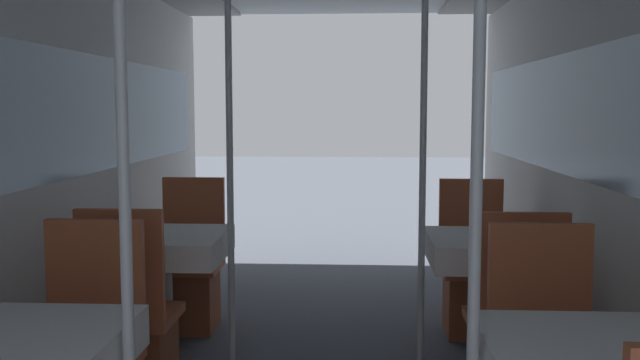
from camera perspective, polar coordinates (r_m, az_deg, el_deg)
name	(u,v)px	position (r m, az deg, el deg)	size (l,w,h in m)	color
wall_left	(23,170)	(3.58, -22.66, 0.78)	(0.05, 6.75, 2.29)	silver
wall_right	(626,172)	(3.43, 23.26, 0.56)	(0.05, 6.75, 2.29)	silver
support_pole_left_0	(125,212)	(2.32, -15.34, -2.50)	(0.04, 0.04, 2.29)	silver
dining_table_left_1	(164,250)	(4.24, -12.37, -5.51)	(0.70, 0.70, 0.75)	#4C4C51
chair_left_near_1	(133,343)	(3.78, -14.71, -12.48)	(0.42, 0.42, 1.00)	brown
chair_left_far_1	(189,284)	(4.88, -10.40, -8.20)	(0.42, 0.42, 1.00)	brown
support_pole_left_1	(230,165)	(4.08, -7.22, 1.18)	(0.04, 0.04, 2.29)	silver
support_pole_right_0	(476,215)	(2.23, 12.35, -2.76)	(0.04, 0.04, 2.29)	silver
dining_table_right_1	(491,254)	(4.16, 13.54, -5.77)	(0.70, 0.70, 0.75)	#4C4C51
chair_right_near_1	(512,350)	(3.68, 15.10, -12.97)	(0.42, 0.42, 1.00)	brown
chair_right_far_1	(473,288)	(4.80, 12.15, -8.46)	(0.42, 0.42, 1.00)	brown
support_pole_right_1	(423,166)	(4.03, 8.22, 1.10)	(0.04, 0.04, 2.29)	silver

